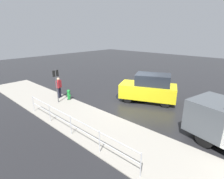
{
  "coord_description": "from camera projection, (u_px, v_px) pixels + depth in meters",
  "views": [
    {
      "loc": [
        -6.7,
        9.76,
        4.8
      ],
      "look_at": [
        1.31,
        0.93,
        0.9
      ],
      "focal_mm": 28.0,
      "sensor_mm": 36.0,
      "label": 1
    }
  ],
  "objects": [
    {
      "name": "ground_plane",
      "position": [
        134.0,
        102.0,
        12.64
      ],
      "size": [
        60.0,
        60.0,
        0.0
      ],
      "primitive_type": "plane",
      "color": "black"
    },
    {
      "name": "kerb_strip",
      "position": [
        90.0,
        123.0,
        9.68
      ],
      "size": [
        24.0,
        3.2,
        0.04
      ],
      "primitive_type": "cube",
      "color": "gray",
      "rests_on": "ground"
    },
    {
      "name": "moving_hatchback",
      "position": [
        149.0,
        88.0,
        12.46
      ],
      "size": [
        4.25,
        3.13,
        2.06
      ],
      "color": "yellow",
      "rests_on": "ground"
    },
    {
      "name": "fire_hydrant",
      "position": [
        69.0,
        95.0,
        12.96
      ],
      "size": [
        0.42,
        0.31,
        0.8
      ],
      "color": "#197A2D",
      "rests_on": "ground"
    },
    {
      "name": "pedestrian",
      "position": [
        59.0,
        86.0,
        13.14
      ],
      "size": [
        0.33,
        0.55,
        1.62
      ],
      "color": "#B2262D",
      "rests_on": "ground"
    },
    {
      "name": "metal_railing",
      "position": [
        71.0,
        122.0,
        8.38
      ],
      "size": [
        8.04,
        0.04,
        1.05
      ],
      "color": "#B7BABF",
      "rests_on": "ground"
    },
    {
      "name": "sign_post",
      "position": [
        56.0,
        82.0,
        12.06
      ],
      "size": [
        0.07,
        0.44,
        2.4
      ],
      "color": "#4C4C51",
      "rests_on": "ground"
    },
    {
      "name": "puddle_patch",
      "position": [
        134.0,
        97.0,
        13.7
      ],
      "size": [
        2.81,
        2.81,
        0.01
      ],
      "primitive_type": "cylinder",
      "color": "black",
      "rests_on": "ground"
    }
  ]
}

